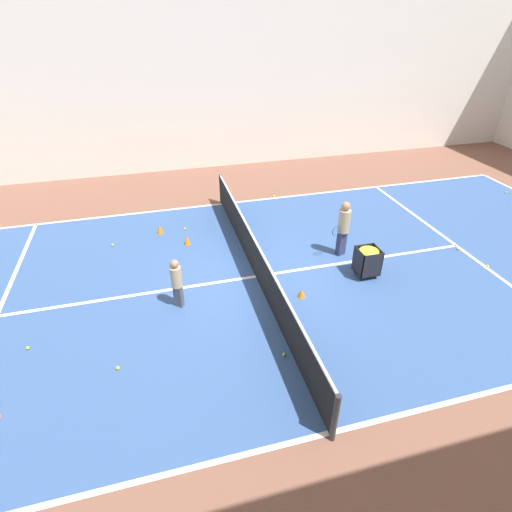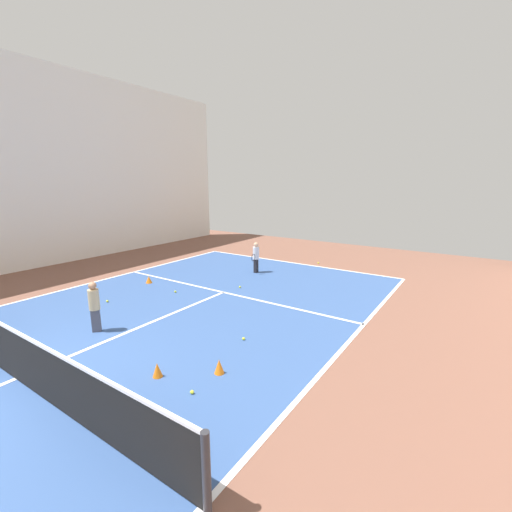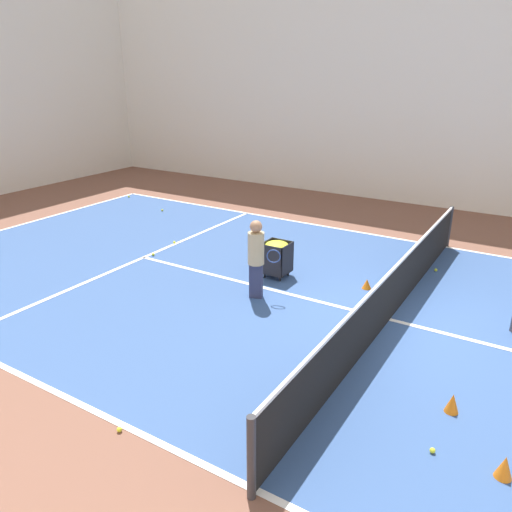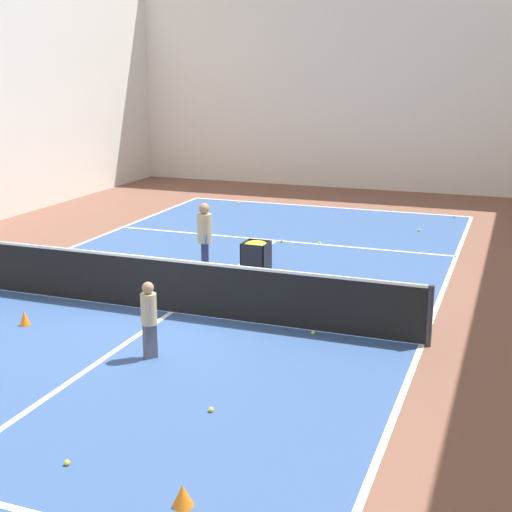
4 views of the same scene
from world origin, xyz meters
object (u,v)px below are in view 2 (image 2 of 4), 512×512
Objects in this scene: tennis_net at (12,352)px; child_midcourt at (94,303)px; player_near_baseline at (256,255)px; training_cone_1 at (157,370)px.

tennis_net is 2.16m from child_midcourt.
child_midcourt is at bearing -5.78° from player_near_baseline.
child_midcourt is 2.94m from training_cone_1.
player_near_baseline reaches higher than tennis_net.
tennis_net is 7.79× the size of player_near_baseline.
tennis_net is 8.85m from player_near_baseline.
tennis_net is at bearing 35.44° from training_cone_1.
player_near_baseline is at bearing -142.67° from child_midcourt.
training_cone_1 is at bearing 118.42° from child_midcourt.
player_near_baseline is (0.51, -8.83, 0.16)m from tennis_net.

